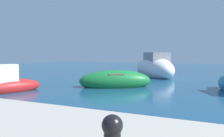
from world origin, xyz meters
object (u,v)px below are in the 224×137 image
Objects in this scene: moored_boat_1 at (154,68)px; moored_boat_7 at (10,85)px; mooring_bollard at (112,135)px; moored_boat_3 at (115,81)px.

moored_boat_1 is 2.01× the size of moored_boat_7.
mooring_bollard is (3.11, -16.46, 0.17)m from moored_boat_1.
moored_boat_7 is at bearing 11.59° from moored_boat_3.
moored_boat_7 is 4.95× the size of mooring_bollard.
moored_boat_7 is (-5.04, -11.11, -0.31)m from moored_boat_1.
moored_boat_1 is at bearing -124.99° from moored_boat_3.
moored_boat_7 is at bearing 146.70° from mooring_bollard.
moored_boat_3 is at bearing 112.64° from mooring_bollard.
mooring_bollard is at bearing 155.33° from moored_boat_1.
mooring_bollard is at bearing -101.13° from moored_boat_7.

